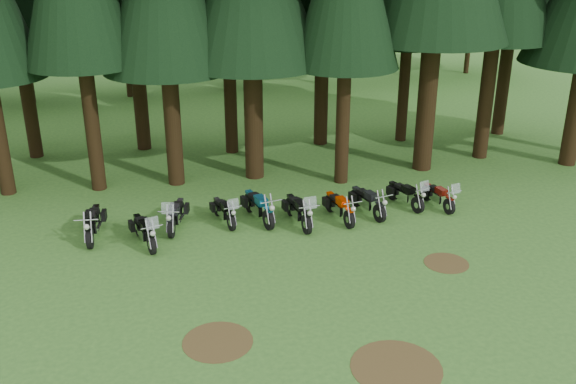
{
  "coord_description": "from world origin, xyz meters",
  "views": [
    {
      "loc": [
        -4.38,
        -15.62,
        9.6
      ],
      "look_at": [
        0.47,
        5.0,
        1.0
      ],
      "focal_mm": 40.0,
      "sensor_mm": 36.0,
      "label": 1
    }
  ],
  "objects_px": {
    "motorcycle_3": "(224,212)",
    "motorcycle_6": "(339,208)",
    "motorcycle_7": "(368,202)",
    "motorcycle_2": "(176,216)",
    "motorcycle_8": "(405,195)",
    "motorcycle_5": "(299,212)",
    "motorcycle_1": "(144,232)",
    "motorcycle_4": "(259,207)",
    "motorcycle_9": "(438,197)",
    "motorcycle_0": "(93,224)"
  },
  "relations": [
    {
      "from": "motorcycle_2",
      "to": "motorcycle_9",
      "type": "relative_size",
      "value": 1.09
    },
    {
      "from": "motorcycle_6",
      "to": "motorcycle_1",
      "type": "bearing_deg",
      "value": 174.96
    },
    {
      "from": "motorcycle_7",
      "to": "motorcycle_9",
      "type": "distance_m",
      "value": 2.79
    },
    {
      "from": "motorcycle_6",
      "to": "motorcycle_7",
      "type": "bearing_deg",
      "value": 3.35
    },
    {
      "from": "motorcycle_0",
      "to": "motorcycle_7",
      "type": "height_order",
      "value": "motorcycle_0"
    },
    {
      "from": "motorcycle_4",
      "to": "motorcycle_7",
      "type": "xyz_separation_m",
      "value": [
        3.98,
        -0.35,
        -0.03
      ]
    },
    {
      "from": "motorcycle_0",
      "to": "motorcycle_6",
      "type": "distance_m",
      "value": 8.53
    },
    {
      "from": "motorcycle_8",
      "to": "motorcycle_1",
      "type": "bearing_deg",
      "value": 169.72
    },
    {
      "from": "motorcycle_3",
      "to": "motorcycle_6",
      "type": "relative_size",
      "value": 0.92
    },
    {
      "from": "motorcycle_4",
      "to": "motorcycle_8",
      "type": "distance_m",
      "value": 5.6
    },
    {
      "from": "motorcycle_5",
      "to": "motorcycle_9",
      "type": "distance_m",
      "value": 5.47
    },
    {
      "from": "motorcycle_3",
      "to": "motorcycle_7",
      "type": "distance_m",
      "value": 5.22
    },
    {
      "from": "motorcycle_5",
      "to": "motorcycle_7",
      "type": "bearing_deg",
      "value": 0.37
    },
    {
      "from": "motorcycle_4",
      "to": "motorcycle_1",
      "type": "bearing_deg",
      "value": -178.33
    },
    {
      "from": "motorcycle_0",
      "to": "motorcycle_6",
      "type": "bearing_deg",
      "value": 2.16
    },
    {
      "from": "motorcycle_7",
      "to": "motorcycle_2",
      "type": "bearing_deg",
      "value": 163.88
    },
    {
      "from": "motorcycle_6",
      "to": "motorcycle_8",
      "type": "xyz_separation_m",
      "value": [
        2.78,
        0.59,
        -0.01
      ]
    },
    {
      "from": "motorcycle_3",
      "to": "motorcycle_4",
      "type": "height_order",
      "value": "motorcycle_3"
    },
    {
      "from": "motorcycle_1",
      "to": "motorcycle_3",
      "type": "distance_m",
      "value": 3.0
    },
    {
      "from": "motorcycle_0",
      "to": "motorcycle_3",
      "type": "distance_m",
      "value": 4.46
    },
    {
      "from": "motorcycle_7",
      "to": "motorcycle_8",
      "type": "height_order",
      "value": "motorcycle_8"
    },
    {
      "from": "motorcycle_0",
      "to": "motorcycle_5",
      "type": "bearing_deg",
      "value": 0.81
    },
    {
      "from": "motorcycle_7",
      "to": "motorcycle_9",
      "type": "xyz_separation_m",
      "value": [
        2.79,
        -0.02,
        -0.04
      ]
    },
    {
      "from": "motorcycle_2",
      "to": "motorcycle_8",
      "type": "relative_size",
      "value": 1.05
    },
    {
      "from": "motorcycle_2",
      "to": "motorcycle_4",
      "type": "bearing_deg",
      "value": 15.53
    },
    {
      "from": "motorcycle_4",
      "to": "motorcycle_5",
      "type": "relative_size",
      "value": 1.01
    },
    {
      "from": "motorcycle_1",
      "to": "motorcycle_5",
      "type": "distance_m",
      "value": 5.33
    },
    {
      "from": "motorcycle_2",
      "to": "motorcycle_8",
      "type": "bearing_deg",
      "value": 15.79
    },
    {
      "from": "motorcycle_4",
      "to": "motorcycle_9",
      "type": "distance_m",
      "value": 6.78
    },
    {
      "from": "motorcycle_5",
      "to": "motorcycle_7",
      "type": "distance_m",
      "value": 2.69
    },
    {
      "from": "motorcycle_1",
      "to": "motorcycle_6",
      "type": "bearing_deg",
      "value": -11.11
    },
    {
      "from": "motorcycle_2",
      "to": "motorcycle_9",
      "type": "bearing_deg",
      "value": 13.62
    },
    {
      "from": "motorcycle_0",
      "to": "motorcycle_8",
      "type": "relative_size",
      "value": 1.11
    },
    {
      "from": "motorcycle_3",
      "to": "motorcycle_7",
      "type": "bearing_deg",
      "value": -17.19
    },
    {
      "from": "motorcycle_3",
      "to": "motorcycle_6",
      "type": "distance_m",
      "value": 4.11
    },
    {
      "from": "motorcycle_9",
      "to": "motorcycle_2",
      "type": "bearing_deg",
      "value": 167.62
    },
    {
      "from": "motorcycle_1",
      "to": "motorcycle_3",
      "type": "xyz_separation_m",
      "value": [
        2.79,
        1.09,
        -0.04
      ]
    },
    {
      "from": "motorcycle_3",
      "to": "motorcycle_9",
      "type": "height_order",
      "value": "motorcycle_9"
    },
    {
      "from": "motorcycle_4",
      "to": "motorcycle_9",
      "type": "relative_size",
      "value": 1.17
    },
    {
      "from": "motorcycle_1",
      "to": "motorcycle_4",
      "type": "bearing_deg",
      "value": -0.34
    },
    {
      "from": "motorcycle_0",
      "to": "motorcycle_9",
      "type": "distance_m",
      "value": 12.46
    },
    {
      "from": "motorcycle_4",
      "to": "motorcycle_5",
      "type": "bearing_deg",
      "value": -39.93
    },
    {
      "from": "motorcycle_4",
      "to": "motorcycle_7",
      "type": "distance_m",
      "value": 3.99
    },
    {
      "from": "motorcycle_8",
      "to": "motorcycle_9",
      "type": "distance_m",
      "value": 1.22
    },
    {
      "from": "motorcycle_0",
      "to": "motorcycle_6",
      "type": "height_order",
      "value": "motorcycle_0"
    },
    {
      "from": "motorcycle_6",
      "to": "motorcycle_8",
      "type": "height_order",
      "value": "motorcycle_8"
    },
    {
      "from": "motorcycle_5",
      "to": "motorcycle_6",
      "type": "bearing_deg",
      "value": -3.71
    },
    {
      "from": "motorcycle_2",
      "to": "motorcycle_5",
      "type": "xyz_separation_m",
      "value": [
        4.22,
        -0.69,
        0.02
      ]
    },
    {
      "from": "motorcycle_2",
      "to": "motorcycle_7",
      "type": "distance_m",
      "value": 6.91
    },
    {
      "from": "motorcycle_0",
      "to": "motorcycle_7",
      "type": "distance_m",
      "value": 9.66
    }
  ]
}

